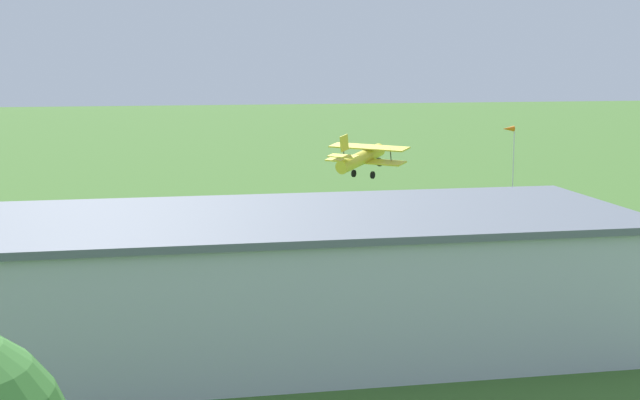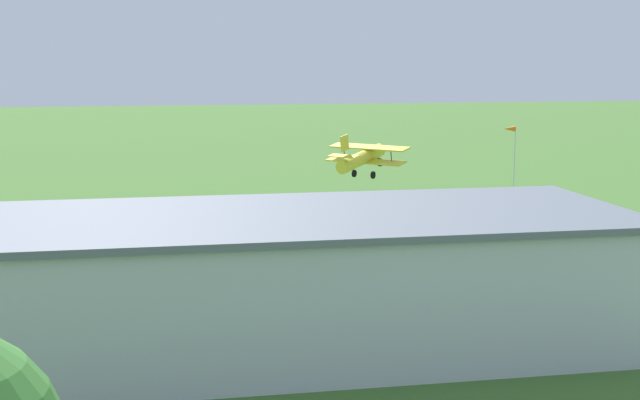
{
  "view_description": "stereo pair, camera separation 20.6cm",
  "coord_description": "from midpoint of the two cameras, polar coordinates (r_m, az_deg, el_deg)",
  "views": [
    {
      "loc": [
        8.63,
        74.83,
        14.6
      ],
      "look_at": [
        -4.34,
        7.77,
        3.94
      ],
      "focal_mm": 52.43,
      "sensor_mm": 36.0,
      "label": 1
    },
    {
      "loc": [
        8.43,
        74.87,
        14.6
      ],
      "look_at": [
        -4.34,
        7.77,
        3.94
      ],
      "focal_mm": 52.43,
      "sensor_mm": 36.0,
      "label": 2
    }
  ],
  "objects": [
    {
      "name": "person_by_parked_cars",
      "position": [
        65.38,
        7.17,
        -3.31
      ],
      "size": [
        0.52,
        0.52,
        1.76
      ],
      "color": "beige",
      "rests_on": "ground_plane"
    },
    {
      "name": "ground_plane",
      "position": [
        76.74,
        -4.37,
        -2.12
      ],
      "size": [
        400.0,
        400.0,
        0.0
      ],
      "primitive_type": "plane",
      "color": "#3D6628"
    },
    {
      "name": "hangar",
      "position": [
        46.51,
        -4.77,
        -5.07
      ],
      "size": [
        39.12,
        13.94,
        6.82
      ],
      "color": "#B7BCC6",
      "rests_on": "ground_plane"
    },
    {
      "name": "windsock",
      "position": [
        101.59,
        11.41,
        3.96
      ],
      "size": [
        1.43,
        0.71,
        7.09
      ],
      "color": "silver",
      "rests_on": "ground_plane"
    },
    {
      "name": "person_near_hangar_door",
      "position": [
        67.8,
        11.41,
        -3.05
      ],
      "size": [
        0.51,
        0.51,
        1.61
      ],
      "color": "#33723F",
      "rests_on": "ground_plane"
    },
    {
      "name": "biplane",
      "position": [
        79.63,
        2.54,
        2.61
      ],
      "size": [
        7.22,
        7.22,
        3.95
      ],
      "color": "yellow"
    }
  ]
}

